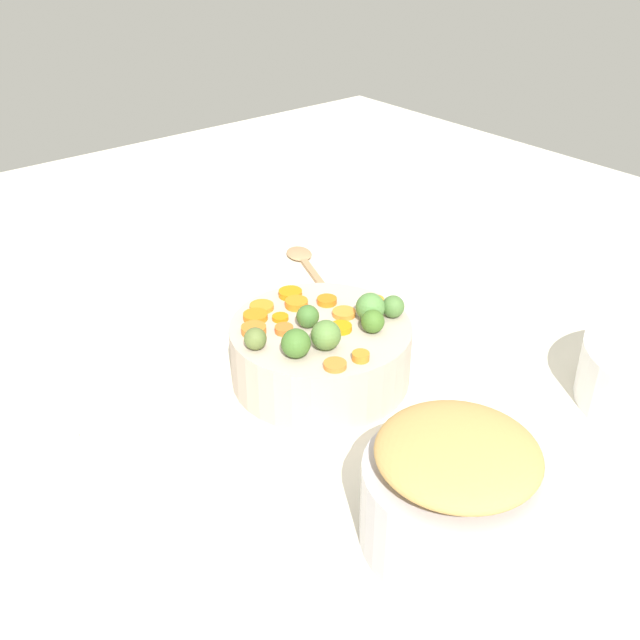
{
  "coord_description": "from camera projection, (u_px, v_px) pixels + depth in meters",
  "views": [
    {
      "loc": [
        -0.6,
        -0.77,
        0.68
      ],
      "look_at": [
        -0.0,
        -0.05,
        0.12
      ],
      "focal_mm": 41.91,
      "sensor_mm": 36.0,
      "label": 1
    }
  ],
  "objects": [
    {
      "name": "brussels_sprout_6",
      "position": [
        308.0,
        316.0,
        1.09
      ],
      "size": [
        0.03,
        0.03,
        0.03
      ],
      "primitive_type": "sphere",
      "color": "#426E2E",
      "rests_on": "serving_bowl_carrots"
    },
    {
      "name": "brussels_sprout_2",
      "position": [
        255.0,
        339.0,
        1.04
      ],
      "size": [
        0.03,
        0.03,
        0.03
      ],
      "primitive_type": "sphere",
      "color": "#5C6E34",
      "rests_on": "serving_bowl_carrots"
    },
    {
      "name": "serving_bowl_carrots",
      "position": [
        320.0,
        352.0,
        1.12
      ],
      "size": [
        0.27,
        0.27,
        0.09
      ],
      "primitive_type": "cylinder",
      "color": "#BCA998",
      "rests_on": "tabletop"
    },
    {
      "name": "carrot_slice_4",
      "position": [
        375.0,
        301.0,
        1.16
      ],
      "size": [
        0.03,
        0.03,
        0.01
      ],
      "primitive_type": "cylinder",
      "rotation": [
        0.0,
        0.0,
        3.41
      ],
      "color": "orange",
      "rests_on": "serving_bowl_carrots"
    },
    {
      "name": "carrot_slice_8",
      "position": [
        290.0,
        293.0,
        1.18
      ],
      "size": [
        0.05,
        0.05,
        0.01
      ],
      "primitive_type": "cylinder",
      "rotation": [
        0.0,
        0.0,
        0.35
      ],
      "color": "orange",
      "rests_on": "serving_bowl_carrots"
    },
    {
      "name": "stuffing_mound",
      "position": [
        458.0,
        453.0,
        0.8
      ],
      "size": [
        0.18,
        0.18,
        0.04
      ],
      "primitive_type": "ellipsoid",
      "color": "tan",
      "rests_on": "metal_pot"
    },
    {
      "name": "carrot_slice_2",
      "position": [
        262.0,
        307.0,
        1.14
      ],
      "size": [
        0.05,
        0.05,
        0.01
      ],
      "primitive_type": "cylinder",
      "rotation": [
        0.0,
        0.0,
        3.8
      ],
      "color": "orange",
      "rests_on": "serving_bowl_carrots"
    },
    {
      "name": "brussels_sprout_3",
      "position": [
        370.0,
        307.0,
        1.1
      ],
      "size": [
        0.04,
        0.04,
        0.04
      ],
      "primitive_type": "sphere",
      "color": "#52853E",
      "rests_on": "serving_bowl_carrots"
    },
    {
      "name": "carrot_slice_10",
      "position": [
        344.0,
        313.0,
        1.12
      ],
      "size": [
        0.04,
        0.04,
        0.01
      ],
      "primitive_type": "cylinder",
      "rotation": [
        0.0,
        0.0,
        4.5
      ],
      "color": "orange",
      "rests_on": "serving_bowl_carrots"
    },
    {
      "name": "brussels_sprout_5",
      "position": [
        393.0,
        307.0,
        1.11
      ],
      "size": [
        0.03,
        0.03,
        0.03
      ],
      "primitive_type": "sphere",
      "color": "#4B7437",
      "rests_on": "serving_bowl_carrots"
    },
    {
      "name": "carrot_slice_12",
      "position": [
        327.0,
        301.0,
        1.16
      ],
      "size": [
        0.04,
        0.04,
        0.01
      ],
      "primitive_type": "cylinder",
      "rotation": [
        0.0,
        0.0,
        5.22
      ],
      "color": "orange",
      "rests_on": "serving_bowl_carrots"
    },
    {
      "name": "carrot_slice_11",
      "position": [
        255.0,
        316.0,
        1.11
      ],
      "size": [
        0.05,
        0.05,
        0.01
      ],
      "primitive_type": "cylinder",
      "rotation": [
        0.0,
        0.0,
        5.56
      ],
      "color": "orange",
      "rests_on": "serving_bowl_carrots"
    },
    {
      "name": "carrot_slice_6",
      "position": [
        280.0,
        318.0,
        1.11
      ],
      "size": [
        0.03,
        0.03,
        0.01
      ],
      "primitive_type": "cylinder",
      "rotation": [
        0.0,
        0.0,
        4.73
      ],
      "color": "orange",
      "rests_on": "serving_bowl_carrots"
    },
    {
      "name": "brussels_sprout_1",
      "position": [
        373.0,
        321.0,
        1.08
      ],
      "size": [
        0.03,
        0.03,
        0.03
      ],
      "primitive_type": "sphere",
      "color": "#436E26",
      "rests_on": "serving_bowl_carrots"
    },
    {
      "name": "brussels_sprout_4",
      "position": [
        296.0,
        343.0,
        1.02
      ],
      "size": [
        0.04,
        0.04,
        0.04
      ],
      "primitive_type": "sphere",
      "color": "#436F2B",
      "rests_on": "serving_bowl_carrots"
    },
    {
      "name": "carrot_slice_5",
      "position": [
        361.0,
        356.0,
        1.02
      ],
      "size": [
        0.03,
        0.03,
        0.01
      ],
      "primitive_type": "cylinder",
      "rotation": [
        0.0,
        0.0,
        1.68
      ],
      "color": "orange",
      "rests_on": "serving_bowl_carrots"
    },
    {
      "name": "tabletop",
      "position": [
        302.0,
        370.0,
        1.18
      ],
      "size": [
        2.4,
        2.4,
        0.02
      ],
      "primitive_type": "cube",
      "color": "beige",
      "rests_on": "ground"
    },
    {
      "name": "wooden_spoon",
      "position": [
        308.0,
        266.0,
        1.47
      ],
      "size": [
        0.13,
        0.29,
        0.01
      ],
      "color": "#A78058",
      "rests_on": "tabletop"
    },
    {
      "name": "carrot_slice_9",
      "position": [
        335.0,
        365.0,
        1.01
      ],
      "size": [
        0.04,
        0.04,
        0.01
      ],
      "primitive_type": "cylinder",
      "rotation": [
        0.0,
        0.0,
        3.89
      ],
      "color": "orange",
      "rests_on": "serving_bowl_carrots"
    },
    {
      "name": "carrot_slice_0",
      "position": [
        284.0,
        329.0,
        1.08
      ],
      "size": [
        0.03,
        0.03,
        0.01
      ],
      "primitive_type": "cylinder",
      "rotation": [
        0.0,
        0.0,
        1.6
      ],
      "color": "orange",
      "rests_on": "serving_bowl_carrots"
    },
    {
      "name": "brussels_sprout_0",
      "position": [
        326.0,
        335.0,
        1.04
      ],
      "size": [
        0.04,
        0.04,
        0.04
      ],
      "primitive_type": "sphere",
      "color": "#567E3A",
      "rests_on": "serving_bowl_carrots"
    },
    {
      "name": "carrot_slice_3",
      "position": [
        341.0,
        328.0,
        1.09
      ],
      "size": [
        0.04,
        0.04,
        0.01
      ],
      "primitive_type": "cylinder",
      "rotation": [
        0.0,
        0.0,
        6.16
      ],
      "color": "orange",
      "rests_on": "serving_bowl_carrots"
    },
    {
      "name": "carrot_slice_7",
      "position": [
        253.0,
        329.0,
        1.08
      ],
      "size": [
        0.04,
        0.04,
        0.01
      ],
      "primitive_type": "cylinder",
      "rotation": [
        0.0,
        0.0,
        1.83
      ],
      "color": "orange",
      "rests_on": "serving_bowl_carrots"
    },
    {
      "name": "metal_pot",
      "position": [
        452.0,
        504.0,
        0.84
      ],
      "size": [
        0.21,
        0.21,
        0.11
      ],
      "primitive_type": "cylinder",
      "color": "#BAB6BE",
      "rests_on": "tabletop"
    },
    {
      "name": "carrot_slice_1",
      "position": [
        296.0,
        303.0,
        1.15
      ],
      "size": [
        0.05,
        0.05,
        0.01
      ],
      "primitive_type": "cylinder",
      "rotation": [
        0.0,
        0.0,
        0.97
      ],
      "color": "orange",
      "rests_on": "serving_bowl_carrots"
    }
  ]
}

